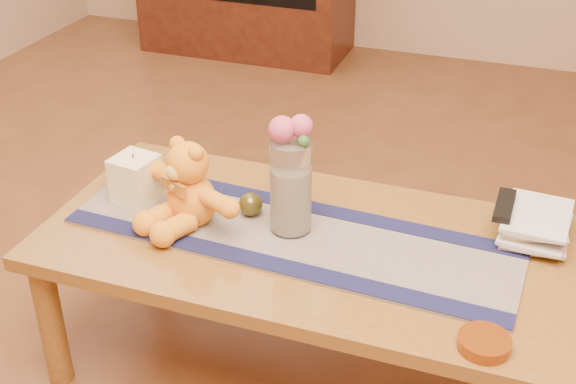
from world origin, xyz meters
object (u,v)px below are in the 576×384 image
(teddy_bear, at_px, (191,183))
(tv_remote, at_px, (505,205))
(amber_dish, at_px, (484,343))
(book_bottom, at_px, (501,227))
(bronze_ball, at_px, (251,204))
(glass_vase, at_px, (291,186))
(pillar_candle, at_px, (136,179))

(teddy_bear, relative_size, tv_remote, 2.09)
(teddy_bear, bearing_deg, amber_dish, 7.27)
(book_bottom, bearing_deg, bronze_ball, -168.15)
(teddy_bear, distance_m, bronze_ball, 0.18)
(glass_vase, bearing_deg, book_bottom, 19.89)
(teddy_bear, bearing_deg, glass_vase, 33.97)
(tv_remote, height_order, amber_dish, tv_remote)
(tv_remote, distance_m, amber_dish, 0.48)
(pillar_candle, relative_size, amber_dish, 1.16)
(pillar_candle, height_order, tv_remote, pillar_candle)
(glass_vase, distance_m, tv_remote, 0.56)
(bronze_ball, xyz_separation_m, amber_dish, (0.67, -0.32, -0.03))
(book_bottom, height_order, amber_dish, amber_dish)
(bronze_ball, distance_m, book_bottom, 0.68)
(book_bottom, xyz_separation_m, amber_dish, (0.01, -0.49, 0.00))
(amber_dish, bearing_deg, teddy_bear, 163.09)
(glass_vase, distance_m, book_bottom, 0.58)
(bronze_ball, bearing_deg, book_bottom, 13.91)
(teddy_bear, distance_m, pillar_candle, 0.21)
(pillar_candle, distance_m, amber_dish, 1.05)
(glass_vase, height_order, bronze_ball, glass_vase)
(teddy_bear, xyz_separation_m, glass_vase, (0.27, 0.05, 0.02))
(glass_vase, height_order, amber_dish, glass_vase)
(pillar_candle, xyz_separation_m, book_bottom, (0.99, 0.20, -0.06))
(teddy_bear, xyz_separation_m, tv_remote, (0.80, 0.23, -0.04))
(pillar_candle, bearing_deg, tv_remote, 10.59)
(book_bottom, relative_size, tv_remote, 1.39)
(pillar_candle, height_order, amber_dish, pillar_candle)
(pillar_candle, bearing_deg, book_bottom, 11.14)
(bronze_ball, bearing_deg, glass_vase, -12.86)
(bronze_ball, distance_m, amber_dish, 0.75)
(pillar_candle, xyz_separation_m, bronze_ball, (0.34, 0.03, -0.03))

